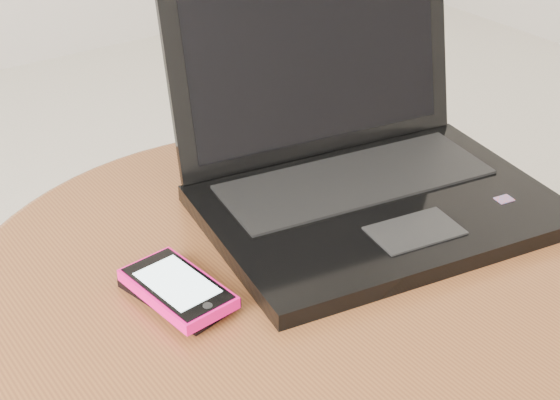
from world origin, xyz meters
TOP-DOWN VIEW (x-y plane):
  - table at (-0.01, -0.05)m, footprint 0.67×0.67m
  - laptop at (0.13, 0.03)m, footprint 0.40×0.36m
  - phone_black at (-0.12, -0.02)m, footprint 0.08×0.12m
  - phone_pink at (-0.12, -0.02)m, footprint 0.07×0.11m

SIDE VIEW (x-z plane):
  - table at x=-0.01m, z-range 0.15..0.68m
  - phone_black at x=-0.12m, z-range 0.53..0.54m
  - phone_pink at x=-0.12m, z-range 0.54..0.55m
  - laptop at x=0.13m, z-range 0.45..0.69m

